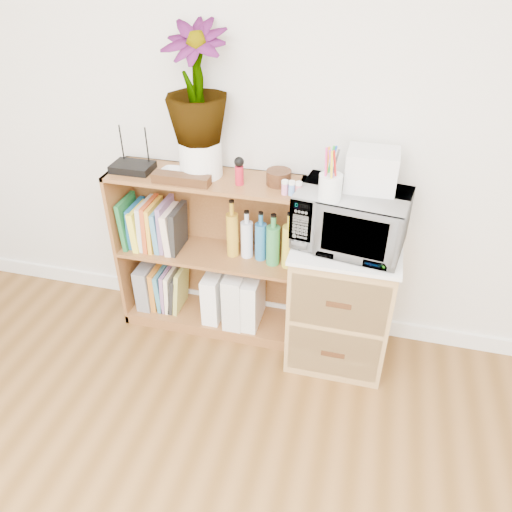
% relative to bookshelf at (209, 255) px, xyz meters
% --- Properties ---
extents(skirting_board, '(4.00, 0.02, 0.10)m').
position_rel_bookshelf_xyz_m(skirting_board, '(0.35, 0.14, -0.42)').
color(skirting_board, white).
rests_on(skirting_board, ground).
extents(bookshelf, '(1.00, 0.30, 0.95)m').
position_rel_bookshelf_xyz_m(bookshelf, '(0.00, 0.00, 0.00)').
color(bookshelf, brown).
rests_on(bookshelf, ground).
extents(wicker_unit, '(0.50, 0.45, 0.70)m').
position_rel_bookshelf_xyz_m(wicker_unit, '(0.75, -0.08, -0.12)').
color(wicker_unit, '#9E7542').
rests_on(wicker_unit, ground).
extents(microwave, '(0.55, 0.41, 0.28)m').
position_rel_bookshelf_xyz_m(microwave, '(0.75, -0.08, 0.38)').
color(microwave, white).
rests_on(microwave, wicker_unit).
extents(pen_cup, '(0.10, 0.10, 0.11)m').
position_rel_bookshelf_xyz_m(pen_cup, '(0.65, -0.18, 0.58)').
color(pen_cup, white).
rests_on(pen_cup, microwave).
extents(small_appliance, '(0.23, 0.19, 0.18)m').
position_rel_bookshelf_xyz_m(small_appliance, '(0.81, -0.02, 0.61)').
color(small_appliance, silver).
rests_on(small_appliance, microwave).
extents(router, '(0.21, 0.14, 0.04)m').
position_rel_bookshelf_xyz_m(router, '(-0.37, -0.02, 0.49)').
color(router, black).
rests_on(router, bookshelf).
extents(white_bowl, '(0.13, 0.13, 0.03)m').
position_rel_bookshelf_xyz_m(white_bowl, '(-0.15, -0.03, 0.49)').
color(white_bowl, silver).
rests_on(white_bowl, bookshelf).
extents(plant_pot, '(0.21, 0.21, 0.18)m').
position_rel_bookshelf_xyz_m(plant_pot, '(-0.02, 0.02, 0.56)').
color(plant_pot, white).
rests_on(plant_pot, bookshelf).
extents(potted_plant, '(0.30, 0.30, 0.54)m').
position_rel_bookshelf_xyz_m(potted_plant, '(-0.02, 0.02, 0.92)').
color(potted_plant, '#417B31').
rests_on(potted_plant, plant_pot).
extents(trinket_box, '(0.29, 0.07, 0.05)m').
position_rel_bookshelf_xyz_m(trinket_box, '(-0.08, -0.10, 0.50)').
color(trinket_box, '#341F0E').
rests_on(trinket_box, bookshelf).
extents(kokeshi_doll, '(0.04, 0.04, 0.09)m').
position_rel_bookshelf_xyz_m(kokeshi_doll, '(0.20, -0.04, 0.52)').
color(kokeshi_doll, '#B01529').
rests_on(kokeshi_doll, bookshelf).
extents(wooden_bowl, '(0.12, 0.12, 0.07)m').
position_rel_bookshelf_xyz_m(wooden_bowl, '(0.38, 0.01, 0.51)').
color(wooden_bowl, '#351D0E').
rests_on(wooden_bowl, bookshelf).
extents(paint_jars, '(0.12, 0.04, 0.06)m').
position_rel_bookshelf_xyz_m(paint_jars, '(0.47, -0.09, 0.50)').
color(paint_jars, pink).
rests_on(paint_jars, bookshelf).
extents(file_box, '(0.08, 0.22, 0.27)m').
position_rel_bookshelf_xyz_m(file_box, '(-0.40, 0.00, -0.27)').
color(file_box, gray).
rests_on(file_box, bookshelf).
extents(magazine_holder_left, '(0.09, 0.24, 0.30)m').
position_rel_bookshelf_xyz_m(magazine_holder_left, '(0.03, -0.01, -0.26)').
color(magazine_holder_left, white).
rests_on(magazine_holder_left, bookshelf).
extents(magazine_holder_mid, '(0.11, 0.27, 0.34)m').
position_rel_bookshelf_xyz_m(magazine_holder_mid, '(0.16, -0.01, -0.24)').
color(magazine_holder_mid, silver).
rests_on(magazine_holder_mid, bookshelf).
extents(magazine_holder_right, '(0.10, 0.25, 0.31)m').
position_rel_bookshelf_xyz_m(magazine_holder_right, '(0.25, -0.01, -0.25)').
color(magazine_holder_right, white).
rests_on(magazine_holder_right, bookshelf).
extents(cookbooks, '(0.33, 0.20, 0.28)m').
position_rel_bookshelf_xyz_m(cookbooks, '(-0.30, 0.00, 0.15)').
color(cookbooks, '#1B6530').
rests_on(cookbooks, bookshelf).
extents(liquor_bottles, '(0.46, 0.07, 0.32)m').
position_rel_bookshelf_xyz_m(liquor_bottles, '(0.34, -0.00, 0.17)').
color(liquor_bottles, gold).
rests_on(liquor_bottles, bookshelf).
extents(lower_books, '(0.20, 0.19, 0.29)m').
position_rel_bookshelf_xyz_m(lower_books, '(-0.26, 0.00, -0.28)').
color(lower_books, '#BE7021').
rests_on(lower_books, bookshelf).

